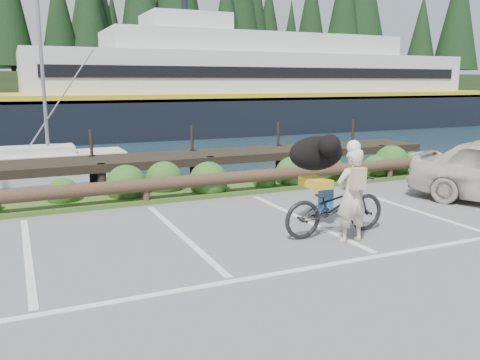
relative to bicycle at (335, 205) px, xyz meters
name	(u,v)px	position (x,y,z in m)	size (l,w,h in m)	color
ground	(222,272)	(-2.59, -0.91, -0.54)	(72.00, 72.00, 0.00)	#5B5B5D
harbor_backdrop	(32,100)	(-2.20, 77.61, -0.54)	(170.00, 160.00, 30.00)	#182C39
vegetation_strip	(139,196)	(-2.59, 4.39, -0.49)	(34.00, 1.60, 0.10)	#3D5B21
log_rail	(147,204)	(-2.59, 3.69, -0.54)	(32.00, 0.30, 0.60)	#443021
bicycle	(335,205)	(0.00, 0.00, 0.00)	(0.72, 2.07, 1.09)	black
cyclist	(352,196)	(0.00, -0.48, 0.28)	(0.60, 0.40, 1.65)	beige
dog	(316,153)	(0.00, 0.66, 0.88)	(1.15, 0.56, 0.66)	black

